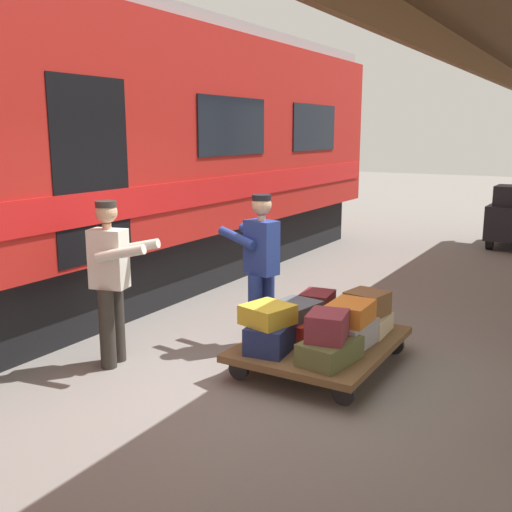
# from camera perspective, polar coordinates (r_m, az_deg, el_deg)

# --- Properties ---
(ground_plane) EXTENTS (60.00, 60.00, 0.00)m
(ground_plane) POSITION_cam_1_polar(r_m,az_deg,el_deg) (5.81, 1.77, -12.20)
(ground_plane) COLOR slate
(train_car) EXTENTS (3.02, 16.13, 4.00)m
(train_car) POSITION_cam_1_polar(r_m,az_deg,el_deg) (7.84, -23.28, 8.67)
(train_car) COLOR #B21E19
(train_car) RESTS_ON ground_plane
(luggage_cart) EXTENTS (1.37, 1.80, 0.28)m
(luggage_cart) POSITION_cam_1_polar(r_m,az_deg,el_deg) (6.16, 6.30, -8.43)
(luggage_cart) COLOR brown
(luggage_cart) RESTS_ON ground_plane
(suitcase_navy_fabric) EXTENTS (0.44, 0.60, 0.27)m
(suitcase_navy_fabric) POSITION_cam_1_polar(r_m,az_deg,el_deg) (5.82, 1.53, -7.78)
(suitcase_navy_fabric) COLOR navy
(suitcase_navy_fabric) RESTS_ON luggage_cart
(suitcase_tan_vintage) EXTENTS (0.41, 0.50, 0.20)m
(suitcase_tan_vintage) POSITION_cam_1_polar(r_m,az_deg,el_deg) (6.66, 5.67, -5.58)
(suitcase_tan_vintage) COLOR tan
(suitcase_tan_vintage) RESTS_ON luggage_cart
(suitcase_gray_aluminum) EXTENTS (0.42, 0.59, 0.25)m
(suitcase_gray_aluminum) POSITION_cam_1_polar(r_m,az_deg,el_deg) (6.00, 9.04, -7.39)
(suitcase_gray_aluminum) COLOR #9EA0A5
(suitcase_gray_aluminum) RESTS_ON luggage_cart
(suitcase_red_plastic) EXTENTS (0.47, 0.63, 0.20)m
(suitcase_red_plastic) POSITION_cam_1_polar(r_m,az_deg,el_deg) (6.24, 3.74, -6.75)
(suitcase_red_plastic) COLOR #AD231E
(suitcase_red_plastic) RESTS_ON luggage_cart
(suitcase_olive_duffel) EXTENTS (0.47, 0.65, 0.21)m
(suitcase_olive_duffel) POSITION_cam_1_polar(r_m,az_deg,el_deg) (5.57, 7.13, -9.08)
(suitcase_olive_duffel) COLOR brown
(suitcase_olive_duffel) RESTS_ON luggage_cart
(suitcase_cream_canvas) EXTENTS (0.45, 0.51, 0.18)m
(suitcase_cream_canvas) POSITION_cam_1_polar(r_m,az_deg,el_deg) (6.45, 10.66, -6.41)
(suitcase_cream_canvas) COLOR beige
(suitcase_cream_canvas) RESTS_ON luggage_cart
(suitcase_slate_roller) EXTENTS (0.49, 0.57, 0.15)m
(suitcase_slate_roller) POSITION_cam_1_polar(r_m,az_deg,el_deg) (6.18, 3.69, -5.21)
(suitcase_slate_roller) COLOR #4C515B
(suitcase_slate_roller) RESTS_ON suitcase_red_plastic
(suitcase_burgundy_valise) EXTENTS (0.41, 0.46, 0.26)m
(suitcase_burgundy_valise) POSITION_cam_1_polar(r_m,az_deg,el_deg) (5.51, 6.89, -6.73)
(suitcase_burgundy_valise) COLOR maroon
(suitcase_burgundy_valise) RESTS_ON suitcase_olive_duffel
(suitcase_orange_carryall) EXTENTS (0.38, 0.49, 0.20)m
(suitcase_orange_carryall) POSITION_cam_1_polar(r_m,az_deg,el_deg) (5.92, 9.11, -5.35)
(suitcase_orange_carryall) COLOR #CC6B23
(suitcase_orange_carryall) RESTS_ON suitcase_gray_aluminum
(suitcase_maroon_trunk) EXTENTS (0.37, 0.44, 0.16)m
(suitcase_maroon_trunk) POSITION_cam_1_polar(r_m,az_deg,el_deg) (6.59, 5.93, -4.17)
(suitcase_maroon_trunk) COLOR maroon
(suitcase_maroon_trunk) RESTS_ON suitcase_tan_vintage
(suitcase_yellow_case) EXTENTS (0.51, 0.51, 0.19)m
(suitcase_yellow_case) POSITION_cam_1_polar(r_m,az_deg,el_deg) (5.74, 1.14, -5.65)
(suitcase_yellow_case) COLOR gold
(suitcase_yellow_case) RESTS_ON suitcase_navy_fabric
(suitcase_brown_leather) EXTENTS (0.45, 0.44, 0.25)m
(suitcase_brown_leather) POSITION_cam_1_polar(r_m,az_deg,el_deg) (6.43, 10.66, -4.48)
(suitcase_brown_leather) COLOR brown
(suitcase_brown_leather) RESTS_ON suitcase_cream_canvas
(porter_in_overalls) EXTENTS (0.72, 0.53, 1.70)m
(porter_in_overalls) POSITION_cam_1_polar(r_m,az_deg,el_deg) (6.57, 0.40, -0.81)
(porter_in_overalls) COLOR navy
(porter_in_overalls) RESTS_ON ground_plane
(porter_by_door) EXTENTS (0.72, 0.54, 1.70)m
(porter_by_door) POSITION_cam_1_polar(r_m,az_deg,el_deg) (6.15, -13.77, -2.05)
(porter_by_door) COLOR #332D28
(porter_by_door) RESTS_ON ground_plane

